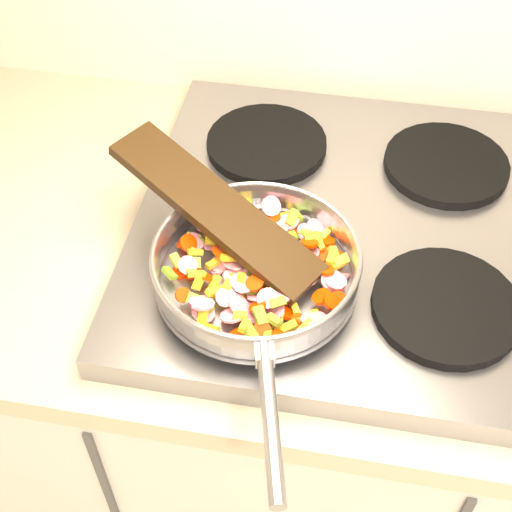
# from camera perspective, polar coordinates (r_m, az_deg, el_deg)

# --- Properties ---
(cooktop) EXTENTS (0.60, 0.60, 0.04)m
(cooktop) POSITION_cam_1_polar(r_m,az_deg,el_deg) (1.05, 7.11, 2.09)
(cooktop) COLOR #939399
(cooktop) RESTS_ON counter_top
(grate_fl) EXTENTS (0.19, 0.19, 0.02)m
(grate_fl) POSITION_cam_1_polar(r_m,az_deg,el_deg) (0.94, -2.01, -1.64)
(grate_fl) COLOR black
(grate_fl) RESTS_ON cooktop
(grate_fr) EXTENTS (0.19, 0.19, 0.02)m
(grate_fr) POSITION_cam_1_polar(r_m,az_deg,el_deg) (0.94, 14.93, -3.90)
(grate_fr) COLOR black
(grate_fr) RESTS_ON cooktop
(grate_bl) EXTENTS (0.19, 0.19, 0.02)m
(grate_bl) POSITION_cam_1_polar(r_m,az_deg,el_deg) (1.14, 0.85, 8.97)
(grate_bl) COLOR black
(grate_bl) RESTS_ON cooktop
(grate_br) EXTENTS (0.19, 0.19, 0.02)m
(grate_br) POSITION_cam_1_polar(r_m,az_deg,el_deg) (1.14, 14.97, 7.09)
(grate_br) COLOR black
(grate_br) RESTS_ON cooktop
(saute_pan) EXTENTS (0.30, 0.47, 0.05)m
(saute_pan) POSITION_cam_1_polar(r_m,az_deg,el_deg) (0.90, 0.01, -0.87)
(saute_pan) COLOR #9E9EA5
(saute_pan) RESTS_ON grate_fl
(vegetable_heap) EXTENTS (0.24, 0.25, 0.05)m
(vegetable_heap) POSITION_cam_1_polar(r_m,az_deg,el_deg) (0.92, 0.36, -1.00)
(vegetable_heap) COLOR olive
(vegetable_heap) RESTS_ON saute_pan
(wooden_spatula) EXTENTS (0.32, 0.23, 0.09)m
(wooden_spatula) POSITION_cam_1_polar(r_m,az_deg,el_deg) (0.94, -3.26, 3.84)
(wooden_spatula) COLOR black
(wooden_spatula) RESTS_ON saute_pan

